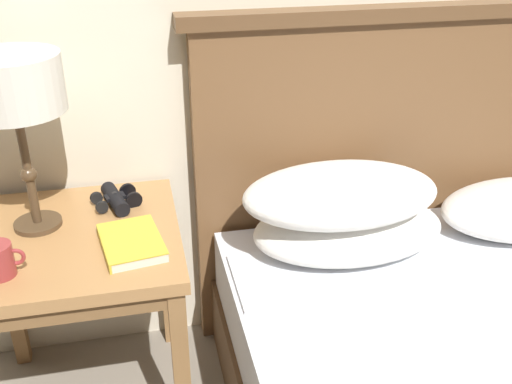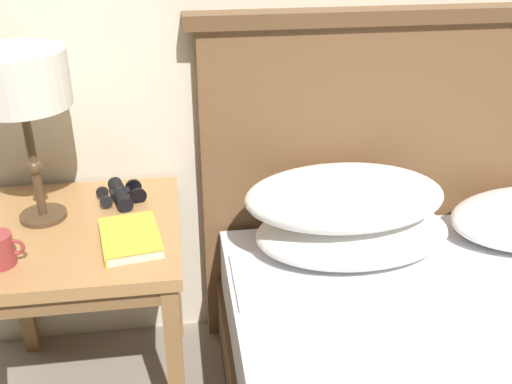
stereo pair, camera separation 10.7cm
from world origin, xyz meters
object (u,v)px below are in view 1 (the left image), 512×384
Objects in this scene: binoculars_pair at (116,199)px; nightstand at (76,260)px; table_lamp at (12,90)px; book_on_nightstand at (131,243)px.

nightstand is at bearing -130.21° from binoculars_pair.
binoculars_pair is at bearing 18.94° from table_lamp.
book_on_nightstand is (0.16, -0.10, 0.10)m from nightstand.
book_on_nightstand is 0.25m from binoculars_pair.
table_lamp reaches higher than binoculars_pair.
binoculars_pair is (-0.04, 0.24, 0.01)m from book_on_nightstand.
table_lamp reaches higher than book_on_nightstand.
nightstand is 3.79× the size of binoculars_pair.
binoculars_pair reaches higher than nightstand.
table_lamp is at bearing -161.06° from binoculars_pair.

